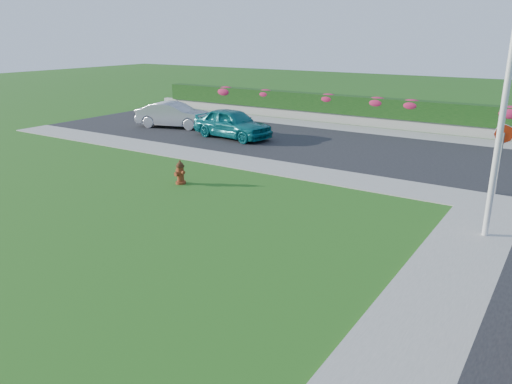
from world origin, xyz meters
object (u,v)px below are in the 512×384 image
Objects in this scene: fire_hydrant at (180,173)px; sedan_silver at (174,115)px; sedan_teal at (232,123)px; stop_sign at (503,143)px; utility_pole at (502,118)px.

sedan_silver is (-7.94, 8.53, 0.35)m from fire_hydrant.
stop_sign reaches higher than sedan_teal.
fire_hydrant is 0.14× the size of utility_pole.
utility_pole is at bearing -83.93° from stop_sign.
utility_pole reaches higher than sedan_teal.
fire_hydrant is at bearing -175.95° from utility_pole.
sedan_teal is 13.61m from stop_sign.
sedan_silver is at bearing 144.95° from fire_hydrant.
fire_hydrant is 10.77m from utility_pole.
sedan_silver is (-4.69, 0.68, -0.04)m from sedan_teal.
utility_pole is at bearing -110.80° from sedan_teal.
sedan_teal reaches higher than sedan_silver.
fire_hydrant is at bearing -150.72° from sedan_teal.
sedan_teal is 0.69× the size of utility_pole.
sedan_teal is 15.55m from utility_pole.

